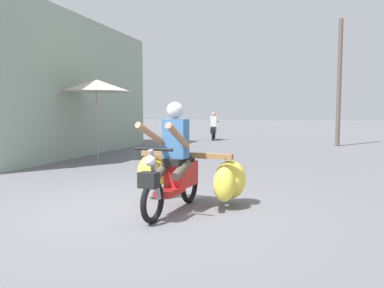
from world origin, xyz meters
The scene contains 6 objects.
ground_plane centered at (0.00, 0.00, 0.00)m, with size 120.00×120.00×0.00m, color slate.
motorbike_main_loaded centered at (0.53, 0.44, 0.53)m, with size 1.85×1.85×1.58m.
motorbike_distant_ahead_left centered at (-2.07, 13.79, 0.57)m, with size 0.53×1.61×1.40m.
shopfront_building centered at (-6.75, 6.27, 2.22)m, with size 4.51×9.07×4.45m.
market_umbrella_near_shop centered at (-3.63, 5.10, 2.20)m, with size 2.04×2.04×2.38m.
utility_pole centered at (3.65, 11.98, 2.60)m, with size 0.18×0.18×5.21m, color brown.
Camera 1 is at (2.20, -5.06, 1.44)m, focal length 35.91 mm.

